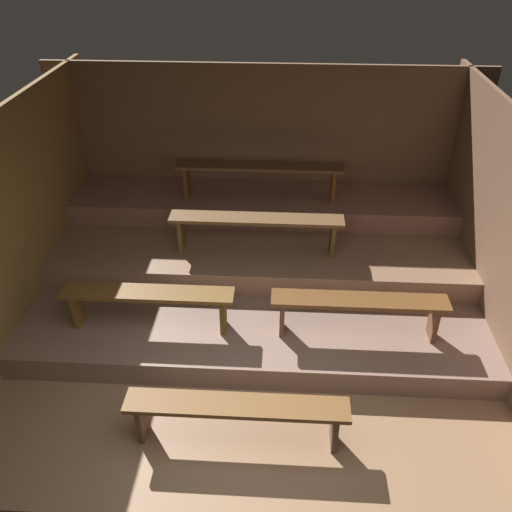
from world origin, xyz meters
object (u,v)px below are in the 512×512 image
bench_floor_center (237,410)px  bench_upper_center (259,171)px  bench_lower_left (148,298)px  bench_middle_center (256,223)px  bench_lower_right (359,306)px

bench_floor_center → bench_upper_center: bearing=89.6°
bench_floor_center → bench_upper_center: size_ratio=0.91×
bench_lower_left → bench_middle_center: size_ratio=0.87×
bench_lower_left → bench_upper_center: 2.39m
bench_floor_center → bench_upper_center: bench_upper_center is taller
bench_lower_left → bench_lower_right: size_ratio=1.00×
bench_floor_center → bench_lower_right: 1.70m
bench_floor_center → bench_lower_left: bench_lower_left is taller
bench_floor_center → bench_lower_right: bench_lower_right is taller
bench_upper_center → bench_lower_left: bearing=-117.3°
bench_lower_right → bench_middle_center: bearing=134.3°
bench_middle_center → bench_lower_right: bearing=-45.7°
bench_lower_right → bench_middle_center: size_ratio=0.87×
bench_lower_right → bench_upper_center: bearing=119.0°
bench_floor_center → bench_lower_left: size_ratio=1.09×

